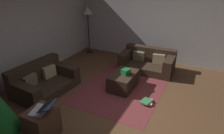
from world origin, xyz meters
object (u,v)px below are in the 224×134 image
at_px(ottoman, 123,81).
at_px(tv_remote, 128,74).
at_px(laptop, 43,108).
at_px(couch_left, 43,81).
at_px(book_stack, 147,102).
at_px(gift_box, 126,72).
at_px(corner_lamp, 88,14).
at_px(side_table, 42,124).
at_px(couch_right, 148,61).

xyz_separation_m(ottoman, tv_remote, (0.04, -0.12, 0.22)).
bearing_deg(ottoman, laptop, 166.91).
height_order(couch_left, tv_remote, couch_left).
bearing_deg(ottoman, tv_remote, -71.57).
height_order(couch_left, book_stack, couch_left).
height_order(couch_left, gift_box, couch_left).
bearing_deg(corner_lamp, book_stack, -126.62).
height_order(ottoman, gift_box, gift_box).
relative_size(gift_box, tv_remote, 1.23).
xyz_separation_m(couch_left, laptop, (-1.21, -1.26, 0.37)).
relative_size(side_table, laptop, 1.17).
bearing_deg(side_table, couch_left, 44.27).
bearing_deg(side_table, gift_box, -16.07).
relative_size(ottoman, gift_box, 4.41).
bearing_deg(side_table, corner_lamp, 21.96).
bearing_deg(gift_box, couch_left, 118.91).
distance_m(gift_box, side_table, 2.34).
bearing_deg(couch_right, couch_left, 48.63).
bearing_deg(book_stack, corner_lamp, 53.38).
relative_size(gift_box, book_stack, 0.59).
bearing_deg(couch_left, tv_remote, 123.23).
bearing_deg(tv_remote, corner_lamp, 77.82).
bearing_deg(gift_box, side_table, 163.93).
height_order(couch_right, book_stack, couch_right).
relative_size(laptop, book_stack, 1.48).
relative_size(tv_remote, laptop, 0.33).
bearing_deg(gift_box, book_stack, -118.65).
distance_m(couch_left, side_table, 1.71).
height_order(gift_box, laptop, laptop).
relative_size(ottoman, tv_remote, 5.41).
height_order(ottoman, corner_lamp, corner_lamp).
distance_m(ottoman, laptop, 2.33).
xyz_separation_m(laptop, book_stack, (1.83, -1.30, -0.59)).
bearing_deg(couch_left, corner_lamp, -167.06).
bearing_deg(gift_box, couch_right, -6.26).
bearing_deg(laptop, gift_box, -14.73).
bearing_deg(corner_lamp, tv_remote, -127.51).
bearing_deg(tv_remote, side_table, -171.65).
height_order(side_table, corner_lamp, corner_lamp).
height_order(gift_box, tv_remote, gift_box).
xyz_separation_m(gift_box, tv_remote, (0.05, -0.05, -0.06)).
distance_m(gift_box, book_stack, 0.93).
relative_size(couch_left, ottoman, 1.83).
height_order(couch_left, corner_lamp, corner_lamp).
bearing_deg(couch_right, book_stack, 106.14).
height_order(tv_remote, laptop, laptop).
xyz_separation_m(couch_left, side_table, (-1.23, -1.19, 0.03)).
bearing_deg(corner_lamp, ottoman, -129.56).
distance_m(ottoman, side_table, 2.32).
distance_m(couch_right, tv_remote, 1.35).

